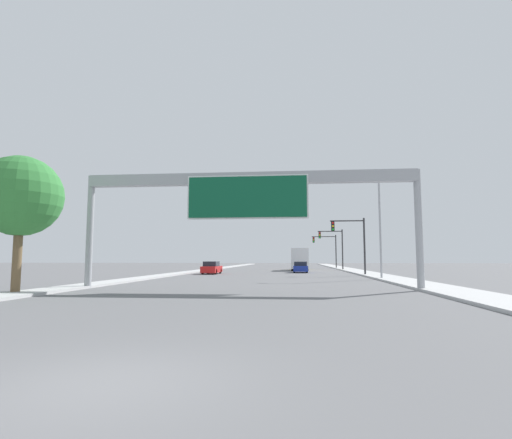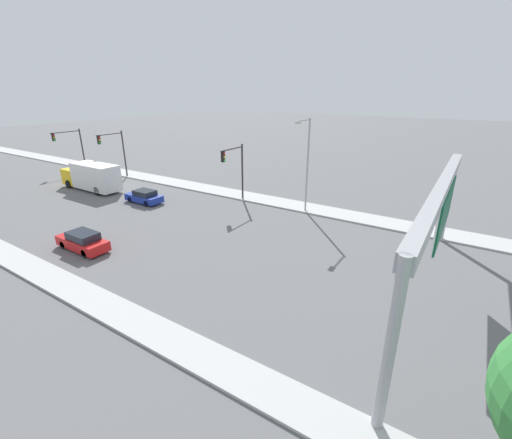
{
  "view_description": "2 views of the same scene",
  "coord_description": "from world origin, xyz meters",
  "px_view_note": "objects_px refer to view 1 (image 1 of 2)",
  "views": [
    {
      "loc": [
        2.81,
        -5.75,
        1.84
      ],
      "look_at": [
        0.0,
        23.12,
        4.66
      ],
      "focal_mm": 28.0,
      "sensor_mm": 36.0,
      "label": 1
    },
    {
      "loc": [
        -19.89,
        16.84,
        11.54
      ],
      "look_at": [
        0.61,
        30.02,
        2.28
      ],
      "focal_mm": 24.0,
      "sensor_mm": 36.0,
      "label": 2
    }
  ],
  "objects_px": {
    "car_near_left": "(212,268)",
    "palm_tree_foreground": "(21,197)",
    "sign_gantry": "(248,192)",
    "traffic_light_near_intersection": "(353,237)",
    "traffic_light_far_intersection": "(328,246)",
    "street_lamp_right": "(376,218)",
    "traffic_light_mid_block": "(335,243)",
    "car_far_right": "(300,267)",
    "truck_box_primary": "(300,259)"
  },
  "relations": [
    {
      "from": "traffic_light_near_intersection",
      "to": "palm_tree_foreground",
      "type": "relative_size",
      "value": 0.86
    },
    {
      "from": "traffic_light_mid_block",
      "to": "traffic_light_far_intersection",
      "type": "distance_m",
      "value": 10.0
    },
    {
      "from": "street_lamp_right",
      "to": "traffic_light_far_intersection",
      "type": "bearing_deg",
      "value": 91.8
    },
    {
      "from": "traffic_light_near_intersection",
      "to": "traffic_light_far_intersection",
      "type": "xyz_separation_m",
      "value": [
        -0.28,
        30.0,
        0.0
      ]
    },
    {
      "from": "sign_gantry",
      "to": "car_far_right",
      "type": "height_order",
      "value": "sign_gantry"
    },
    {
      "from": "car_far_right",
      "to": "traffic_light_mid_block",
      "type": "xyz_separation_m",
      "value": [
        5.56,
        11.66,
        3.59
      ]
    },
    {
      "from": "car_far_right",
      "to": "street_lamp_right",
      "type": "height_order",
      "value": "street_lamp_right"
    },
    {
      "from": "palm_tree_foreground",
      "to": "car_far_right",
      "type": "bearing_deg",
      "value": 65.61
    },
    {
      "from": "sign_gantry",
      "to": "traffic_light_mid_block",
      "type": "bearing_deg",
      "value": 77.27
    },
    {
      "from": "sign_gantry",
      "to": "street_lamp_right",
      "type": "distance_m",
      "value": 15.98
    },
    {
      "from": "sign_gantry",
      "to": "traffic_light_far_intersection",
      "type": "bearing_deg",
      "value": 80.01
    },
    {
      "from": "truck_box_primary",
      "to": "traffic_light_far_intersection",
      "type": "bearing_deg",
      "value": 66.71
    },
    {
      "from": "sign_gantry",
      "to": "truck_box_primary",
      "type": "distance_m",
      "value": 38.1
    },
    {
      "from": "traffic_light_near_intersection",
      "to": "street_lamp_right",
      "type": "bearing_deg",
      "value": -83.26
    },
    {
      "from": "car_far_right",
      "to": "traffic_light_mid_block",
      "type": "bearing_deg",
      "value": 64.52
    },
    {
      "from": "truck_box_primary",
      "to": "traffic_light_far_intersection",
      "type": "distance_m",
      "value": 13.69
    },
    {
      "from": "palm_tree_foreground",
      "to": "street_lamp_right",
      "type": "xyz_separation_m",
      "value": [
        21.4,
        16.85,
        0.35
      ]
    },
    {
      "from": "car_far_right",
      "to": "palm_tree_foreground",
      "type": "xyz_separation_m",
      "value": [
        -14.89,
        -32.84,
        4.37
      ]
    },
    {
      "from": "traffic_light_mid_block",
      "to": "street_lamp_right",
      "type": "height_order",
      "value": "street_lamp_right"
    },
    {
      "from": "sign_gantry",
      "to": "car_far_right",
      "type": "xyz_separation_m",
      "value": [
        3.5,
        28.44,
        -5.16
      ]
    },
    {
      "from": "traffic_light_near_intersection",
      "to": "palm_tree_foreground",
      "type": "distance_m",
      "value": 31.95
    },
    {
      "from": "traffic_light_far_intersection",
      "to": "palm_tree_foreground",
      "type": "relative_size",
      "value": 0.85
    },
    {
      "from": "sign_gantry",
      "to": "traffic_light_far_intersection",
      "type": "distance_m",
      "value": 50.89
    },
    {
      "from": "car_far_right",
      "to": "car_near_left",
      "type": "height_order",
      "value": "car_near_left"
    },
    {
      "from": "car_near_left",
      "to": "street_lamp_right",
      "type": "distance_m",
      "value": 20.57
    },
    {
      "from": "sign_gantry",
      "to": "traffic_light_mid_block",
      "type": "xyz_separation_m",
      "value": [
        9.06,
        40.09,
        -1.57
      ]
    },
    {
      "from": "car_far_right",
      "to": "palm_tree_foreground",
      "type": "relative_size",
      "value": 0.59
    },
    {
      "from": "truck_box_primary",
      "to": "traffic_light_mid_block",
      "type": "relative_size",
      "value": 1.4
    },
    {
      "from": "truck_box_primary",
      "to": "palm_tree_foreground",
      "type": "bearing_deg",
      "value": -109.47
    },
    {
      "from": "truck_box_primary",
      "to": "traffic_light_near_intersection",
      "type": "height_order",
      "value": "traffic_light_near_intersection"
    },
    {
      "from": "street_lamp_right",
      "to": "car_near_left",
      "type": "bearing_deg",
      "value": 148.17
    },
    {
      "from": "traffic_light_far_intersection",
      "to": "street_lamp_right",
      "type": "distance_m",
      "value": 37.68
    },
    {
      "from": "sign_gantry",
      "to": "car_near_left",
      "type": "bearing_deg",
      "value": 106.92
    },
    {
      "from": "car_near_left",
      "to": "traffic_light_mid_block",
      "type": "height_order",
      "value": "traffic_light_mid_block"
    },
    {
      "from": "street_lamp_right",
      "to": "traffic_light_mid_block",
      "type": "bearing_deg",
      "value": 91.98
    },
    {
      "from": "traffic_light_mid_block",
      "to": "traffic_light_far_intersection",
      "type": "bearing_deg",
      "value": 91.31
    },
    {
      "from": "traffic_light_near_intersection",
      "to": "street_lamp_right",
      "type": "distance_m",
      "value": 7.8
    },
    {
      "from": "traffic_light_near_intersection",
      "to": "car_far_right",
      "type": "bearing_deg",
      "value": 123.9
    },
    {
      "from": "traffic_light_far_intersection",
      "to": "palm_tree_foreground",
      "type": "distance_m",
      "value": 58.13
    },
    {
      "from": "sign_gantry",
      "to": "car_near_left",
      "type": "distance_m",
      "value": 24.6
    },
    {
      "from": "car_far_right",
      "to": "traffic_light_near_intersection",
      "type": "distance_m",
      "value": 10.63
    },
    {
      "from": "truck_box_primary",
      "to": "street_lamp_right",
      "type": "distance_m",
      "value": 26.35
    },
    {
      "from": "truck_box_primary",
      "to": "traffic_light_near_intersection",
      "type": "distance_m",
      "value": 18.65
    },
    {
      "from": "traffic_light_near_intersection",
      "to": "sign_gantry",
      "type": "bearing_deg",
      "value": -114.38
    },
    {
      "from": "car_near_left",
      "to": "car_far_right",
      "type": "bearing_deg",
      "value": 27.32
    },
    {
      "from": "sign_gantry",
      "to": "street_lamp_right",
      "type": "height_order",
      "value": "street_lamp_right"
    },
    {
      "from": "sign_gantry",
      "to": "car_near_left",
      "type": "height_order",
      "value": "sign_gantry"
    },
    {
      "from": "car_far_right",
      "to": "car_near_left",
      "type": "bearing_deg",
      "value": -152.68
    },
    {
      "from": "traffic_light_near_intersection",
      "to": "palm_tree_foreground",
      "type": "xyz_separation_m",
      "value": [
        -20.5,
        -24.49,
        0.93
      ]
    },
    {
      "from": "car_near_left",
      "to": "palm_tree_foreground",
      "type": "height_order",
      "value": "palm_tree_foreground"
    }
  ]
}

